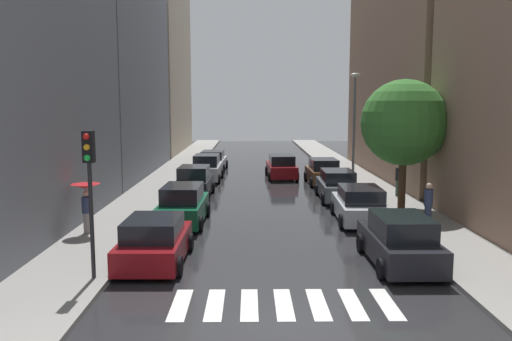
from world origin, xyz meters
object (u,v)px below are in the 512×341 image
(parked_car_right_third, at_px, (337,186))
(pedestrian_foreground, at_px, (86,196))
(parked_car_right_nearest, at_px, (400,242))
(parked_car_left_nearest, at_px, (155,242))
(parked_car_left_fifth, at_px, (213,161))
(pedestrian_near_tree, at_px, (428,203))
(street_tree_right, at_px, (404,123))
(car_midroad, at_px, (281,167))
(parked_car_right_fourth, at_px, (323,172))
(parked_car_left_third, at_px, (194,183))
(parked_car_left_second, at_px, (183,206))
(pedestrian_by_kerb, at_px, (399,179))
(traffic_light_left_corner, at_px, (89,172))
(parked_car_left_fourth, at_px, (207,169))
(lamp_post_right, at_px, (354,121))
(parked_car_right_second, at_px, (360,205))

(parked_car_right_third, relative_size, pedestrian_foreground, 2.27)
(parked_car_right_nearest, bearing_deg, parked_car_left_nearest, 88.07)
(parked_car_left_fifth, xyz_separation_m, pedestrian_near_tree, (10.24, -19.29, 0.38))
(street_tree_right, bearing_deg, parked_car_left_nearest, -141.87)
(parked_car_right_nearest, distance_m, car_midroad, 20.10)
(parked_car_right_fourth, bearing_deg, parked_car_left_third, 118.36)
(parked_car_left_third, bearing_deg, parked_car_right_nearest, -146.27)
(parked_car_left_second, relative_size, parked_car_left_third, 1.09)
(pedestrian_by_kerb, distance_m, traffic_light_left_corner, 18.60)
(parked_car_left_fourth, bearing_deg, lamp_post_right, -105.54)
(traffic_light_left_corner, xyz_separation_m, lamp_post_right, (11.00, 17.38, 0.83))
(parked_car_right_fourth, height_order, pedestrian_foreground, pedestrian_foreground)
(parked_car_left_second, bearing_deg, street_tree_right, -74.51)
(parked_car_left_fifth, relative_size, parked_car_right_third, 1.00)
(traffic_light_left_corner, distance_m, lamp_post_right, 20.59)
(street_tree_right, bearing_deg, lamp_post_right, 97.26)
(parked_car_left_third, bearing_deg, pedestrian_foreground, 160.71)
(parked_car_left_fourth, height_order, lamp_post_right, lamp_post_right)
(parked_car_right_fourth, xyz_separation_m, car_midroad, (-2.52, 2.90, -0.01))
(pedestrian_foreground, distance_m, pedestrian_near_tree, 13.83)
(parked_car_left_fourth, xyz_separation_m, traffic_light_left_corner, (-1.68, -20.22, 2.46))
(pedestrian_near_tree, xyz_separation_m, pedestrian_by_kerb, (0.76, 7.03, 0.00))
(parked_car_left_second, bearing_deg, parked_car_left_third, 3.21)
(traffic_light_left_corner, bearing_deg, pedestrian_by_kerb, 46.52)
(parked_car_left_fourth, distance_m, parked_car_left_fifth, 5.45)
(parked_car_right_fourth, distance_m, street_tree_right, 9.61)
(pedestrian_by_kerb, bearing_deg, pedestrian_near_tree, 142.69)
(parked_car_left_fifth, distance_m, parked_car_right_fourth, 10.36)
(parked_car_right_nearest, bearing_deg, parked_car_right_third, 0.44)
(car_midroad, xyz_separation_m, street_tree_right, (5.13, -11.45, 3.52))
(traffic_light_left_corner, bearing_deg, parked_car_right_fourth, 63.45)
(pedestrian_foreground, bearing_deg, parked_car_left_nearest, -155.47)
(parked_car_right_fourth, bearing_deg, parked_car_right_second, 179.20)
(parked_car_left_nearest, relative_size, pedestrian_near_tree, 2.35)
(parked_car_left_fourth, xyz_separation_m, parked_car_right_nearest, (7.73, -18.61, -0.05))
(parked_car_right_nearest, height_order, car_midroad, parked_car_right_nearest)
(pedestrian_by_kerb, xyz_separation_m, street_tree_right, (-0.78, -3.32, 3.18))
(parked_car_left_fourth, height_order, car_midroad, parked_car_left_fourth)
(parked_car_right_second, relative_size, street_tree_right, 0.74)
(parked_car_left_fifth, relative_size, parked_car_right_second, 0.97)
(parked_car_right_nearest, distance_m, pedestrian_by_kerb, 12.24)
(parked_car_left_fifth, bearing_deg, parked_car_left_fourth, -177.97)
(parked_car_left_nearest, xyz_separation_m, parked_car_left_fifth, (0.26, 23.81, -0.01))
(parked_car_left_third, bearing_deg, pedestrian_by_kerb, -92.44)
(pedestrian_by_kerb, bearing_deg, parked_car_left_third, 55.07)
(parked_car_right_second, bearing_deg, parked_car_left_fourth, 34.17)
(parked_car_left_fourth, bearing_deg, pedestrian_near_tree, -142.03)
(parked_car_right_fourth, bearing_deg, parked_car_left_second, 144.09)
(parked_car_left_third, bearing_deg, parked_car_left_second, -176.85)
(parked_car_right_third, relative_size, parked_car_right_fourth, 1.06)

